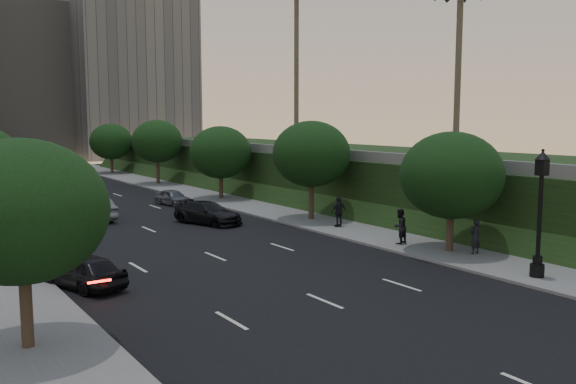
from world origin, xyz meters
TOP-DOWN VIEW (x-y plane):
  - ground at (0.00, 0.00)m, footprint 160.00×160.00m
  - road_surface at (0.00, 30.00)m, footprint 16.00×140.00m
  - sidewalk_right at (10.25, 30.00)m, footprint 4.50×140.00m
  - embankment at (22.00, 28.00)m, footprint 18.00×90.00m
  - parapet_wall at (13.50, 28.00)m, footprint 0.35×90.00m
  - office_block_mid at (6.00, 102.00)m, footprint 22.00×18.00m
  - office_block_right at (24.00, 96.00)m, footprint 20.00×22.00m
  - tree_right_a at (10.30, 8.00)m, footprint 5.20×5.20m
  - tree_right_b at (10.30, 20.00)m, footprint 5.20×5.20m
  - tree_right_c at (10.30, 33.00)m, footprint 5.20×5.20m
  - tree_right_d at (10.30, 47.00)m, footprint 5.20×5.20m
  - tree_right_e at (10.30, 62.00)m, footprint 5.20×5.20m
  - tree_left_a at (-10.30, 6.00)m, footprint 5.00×5.00m
  - street_lamp at (9.42, 2.40)m, footprint 0.64×0.64m
  - sedan_near_left at (-7.00, 11.96)m, footprint 2.90×4.48m
  - sedan_mid_left at (-1.83, 28.38)m, footprint 1.96×4.89m
  - sedan_near_right at (3.99, 22.84)m, footprint 3.59×5.40m
  - sedan_far_right at (5.57, 32.13)m, footprint 2.11×3.94m
  - pedestrian_a at (10.77, 6.77)m, footprint 0.66×0.45m
  - pedestrian_b at (9.42, 10.71)m, footprint 1.06×0.90m
  - pedestrian_c at (9.96, 16.61)m, footprint 1.12×0.47m

SIDE VIEW (x-z plane):
  - ground at x=0.00m, z-range 0.00..0.00m
  - road_surface at x=0.00m, z-range 0.00..0.02m
  - sidewalk_right at x=10.25m, z-range 0.00..0.15m
  - sedan_far_right at x=5.57m, z-range 0.00..1.27m
  - sedan_near_left at x=-7.00m, z-range 0.00..1.42m
  - sedan_near_right at x=3.99m, z-range 0.00..1.45m
  - sedan_mid_left at x=-1.83m, z-range 0.00..1.58m
  - pedestrian_a at x=10.77m, z-range 0.15..1.91m
  - pedestrian_b at x=9.42m, z-range 0.15..2.05m
  - pedestrian_c at x=9.96m, z-range 0.15..2.07m
  - embankment at x=22.00m, z-range 0.00..4.00m
  - street_lamp at x=9.42m, z-range -0.18..5.44m
  - tree_right_a at x=10.30m, z-range 0.90..7.14m
  - tree_right_c at x=10.30m, z-range 0.90..7.14m
  - tree_right_e at x=10.30m, z-range 0.90..7.14m
  - tree_left_a at x=-10.30m, z-range 1.04..7.38m
  - parapet_wall at x=13.50m, z-range 4.00..4.70m
  - tree_right_b at x=10.30m, z-range 1.15..7.88m
  - tree_right_d at x=10.30m, z-range 1.15..7.88m
  - office_block_mid at x=6.00m, z-range 0.00..26.00m
  - office_block_right at x=24.00m, z-range 0.00..36.00m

